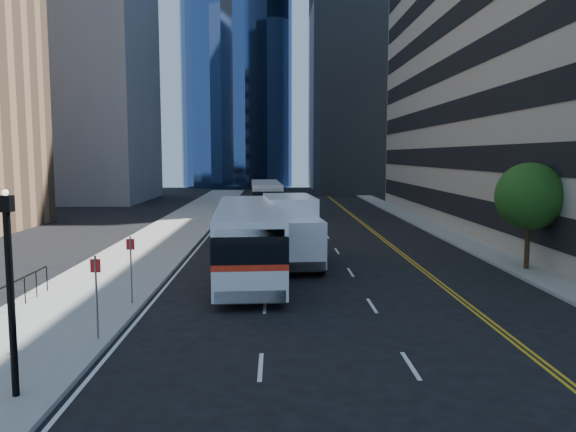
# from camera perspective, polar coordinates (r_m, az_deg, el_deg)

# --- Properties ---
(ground) EXTENTS (160.00, 160.00, 0.00)m
(ground) POSITION_cam_1_polar(r_m,az_deg,el_deg) (19.43, 8.07, -10.57)
(ground) COLOR black
(ground) RESTS_ON ground
(sidewalk_west) EXTENTS (5.00, 90.00, 0.15)m
(sidewalk_west) POSITION_cam_1_polar(r_m,az_deg,el_deg) (44.33, -10.89, -1.07)
(sidewalk_west) COLOR gray
(sidewalk_west) RESTS_ON ground
(sidewalk_east) EXTENTS (2.00, 90.00, 0.15)m
(sidewalk_east) POSITION_cam_1_polar(r_m,az_deg,el_deg) (45.35, 14.20, -0.99)
(sidewalk_east) COLOR gray
(sidewalk_east) RESTS_ON ground
(midrise_west) EXTENTS (18.00, 18.00, 35.00)m
(midrise_west) POSITION_cam_1_polar(r_m,az_deg,el_deg) (75.58, -21.25, 14.84)
(midrise_west) COLOR gray
(midrise_west) RESTS_ON ground
(street_tree) EXTENTS (3.20, 3.20, 5.10)m
(street_tree) POSITION_cam_1_polar(r_m,az_deg,el_deg) (29.06, 23.32, 1.84)
(street_tree) COLOR #332114
(street_tree) RESTS_ON sidewalk_east
(lamp_post) EXTENTS (0.28, 0.28, 4.56)m
(lamp_post) POSITION_cam_1_polar(r_m,az_deg,el_deg) (13.99, -26.39, -6.26)
(lamp_post) COLOR black
(lamp_post) RESTS_ON sidewalk_west
(bus_front) EXTENTS (3.54, 12.83, 3.27)m
(bus_front) POSITION_cam_1_polar(r_m,az_deg,el_deg) (26.04, -4.12, -2.22)
(bus_front) COLOR white
(bus_front) RESTS_ON ground
(bus_rear) EXTENTS (3.18, 12.06, 3.08)m
(bus_rear) POSITION_cam_1_polar(r_m,az_deg,el_deg) (52.77, -2.26, 1.93)
(bus_rear) COLOR silver
(bus_rear) RESTS_ON ground
(box_truck) EXTENTS (3.05, 7.38, 3.45)m
(box_truck) POSITION_cam_1_polar(r_m,az_deg,el_deg) (28.83, 0.31, -1.32)
(box_truck) COLOR white
(box_truck) RESTS_ON ground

